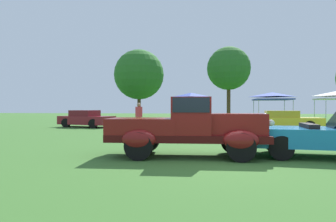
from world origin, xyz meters
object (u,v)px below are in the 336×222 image
at_px(feature_pickup_truck, 188,126).
at_px(show_car_yellow, 284,121).
at_px(canopy_tent_right_field, 336,95).
at_px(neighbor_convertible, 328,137).
at_px(canopy_tent_center_field, 272,96).
at_px(canopy_tent_left_field, 191,96).
at_px(show_car_burgundy, 86,119).
at_px(spectator_between_cars, 139,116).

xyz_separation_m(feature_pickup_truck, show_car_yellow, (5.18, 10.25, -0.27)).
bearing_deg(show_car_yellow, canopy_tent_right_field, 46.61).
distance_m(neighbor_convertible, show_car_yellow, 9.90).
height_order(show_car_yellow, canopy_tent_center_field, canopy_tent_center_field).
relative_size(feature_pickup_truck, canopy_tent_left_field, 1.71).
height_order(feature_pickup_truck, show_car_burgundy, feature_pickup_truck).
distance_m(canopy_tent_left_field, canopy_tent_right_field, 11.51).
relative_size(feature_pickup_truck, show_car_burgundy, 1.09).
height_order(spectator_between_cars, canopy_tent_right_field, canopy_tent_right_field).
bearing_deg(show_car_yellow, canopy_tent_center_field, 83.91).
bearing_deg(canopy_tent_center_field, feature_pickup_truck, -109.19).
bearing_deg(canopy_tent_left_field, neighbor_convertible, -73.15).
bearing_deg(show_car_yellow, show_car_burgundy, 175.74).
distance_m(feature_pickup_truck, canopy_tent_right_field, 19.10).
xyz_separation_m(show_car_yellow, canopy_tent_center_field, (0.71, 6.65, 1.82)).
xyz_separation_m(feature_pickup_truck, canopy_tent_center_field, (5.89, 16.91, 1.55)).
xyz_separation_m(canopy_tent_left_field, canopy_tent_center_field, (6.87, 0.23, 0.00)).
xyz_separation_m(feature_pickup_truck, canopy_tent_right_field, (10.50, 15.88, 1.55)).
distance_m(show_car_burgundy, canopy_tent_center_field, 15.33).
bearing_deg(show_car_burgundy, canopy_tent_right_field, 13.87).
distance_m(neighbor_convertible, canopy_tent_right_field, 16.89).
distance_m(spectator_between_cars, canopy_tent_right_field, 16.13).
xyz_separation_m(neighbor_convertible, canopy_tent_right_field, (6.56, 15.45, 1.84)).
distance_m(neighbor_convertible, spectator_between_cars, 10.59).
distance_m(show_car_yellow, canopy_tent_left_field, 9.08).
height_order(canopy_tent_left_field, canopy_tent_center_field, same).
bearing_deg(show_car_burgundy, spectator_between_cars, -34.52).
bearing_deg(spectator_between_cars, canopy_tent_right_field, 29.49).
xyz_separation_m(neighbor_convertible, show_car_burgundy, (-12.18, 10.83, 0.02)).
bearing_deg(spectator_between_cars, feature_pickup_truck, -66.44).
height_order(spectator_between_cars, canopy_tent_center_field, canopy_tent_center_field).
relative_size(show_car_yellow, canopy_tent_center_field, 1.47).
bearing_deg(canopy_tent_right_field, canopy_tent_left_field, 176.05).
bearing_deg(spectator_between_cars, canopy_tent_center_field, 43.63).
bearing_deg(neighbor_convertible, show_car_burgundy, 138.37).
xyz_separation_m(neighbor_convertible, show_car_yellow, (1.24, 9.82, 0.02)).
distance_m(show_car_yellow, canopy_tent_right_field, 7.96).
bearing_deg(canopy_tent_right_field, show_car_yellow, -133.39).
bearing_deg(feature_pickup_truck, show_car_burgundy, 126.22).
relative_size(spectator_between_cars, canopy_tent_left_field, 0.62).
relative_size(feature_pickup_truck, canopy_tent_center_field, 1.57).
bearing_deg(feature_pickup_truck, canopy_tent_right_field, 56.54).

